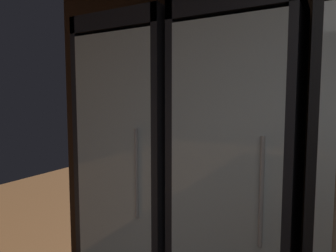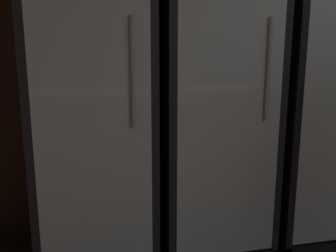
# 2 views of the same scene
# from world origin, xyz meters

# --- Properties ---
(cooler_far_left) EXTENTS (0.62, 0.59, 2.02)m
(cooler_far_left) POSITION_xyz_m (-2.00, 2.74, 0.98)
(cooler_far_left) COLOR black
(cooler_far_left) RESTS_ON ground
(cooler_left) EXTENTS (0.62, 0.59, 2.02)m
(cooler_left) POSITION_xyz_m (-1.33, 2.74, 0.99)
(cooler_left) COLOR black
(cooler_left) RESTS_ON ground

